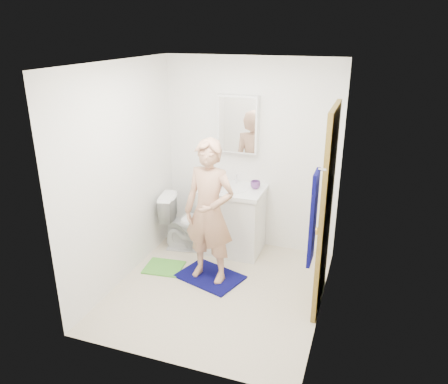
{
  "coord_description": "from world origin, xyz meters",
  "views": [
    {
      "loc": [
        1.41,
        -3.86,
        2.71
      ],
      "look_at": [
        -0.02,
        0.25,
        1.05
      ],
      "focal_mm": 35.0,
      "sensor_mm": 36.0,
      "label": 1
    }
  ],
  "objects_px": {
    "medicine_cabinet": "(238,124)",
    "toothbrush_cup": "(255,185)",
    "toilet": "(190,222)",
    "towel": "(313,218)",
    "vanity_cabinet": "(232,221)",
    "soap_dispenser": "(218,181)",
    "man": "(209,212)"
  },
  "relations": [
    {
      "from": "toilet",
      "to": "towel",
      "type": "bearing_deg",
      "value": -138.93
    },
    {
      "from": "vanity_cabinet",
      "to": "towel",
      "type": "relative_size",
      "value": 1.0
    },
    {
      "from": "medicine_cabinet",
      "to": "soap_dispenser",
      "type": "bearing_deg",
      "value": -119.38
    },
    {
      "from": "vanity_cabinet",
      "to": "medicine_cabinet",
      "type": "xyz_separation_m",
      "value": [
        0.0,
        0.22,
        1.2
      ]
    },
    {
      "from": "toilet",
      "to": "man",
      "type": "height_order",
      "value": "man"
    },
    {
      "from": "medicine_cabinet",
      "to": "soap_dispenser",
      "type": "xyz_separation_m",
      "value": [
        -0.16,
        -0.29,
        -0.65
      ]
    },
    {
      "from": "medicine_cabinet",
      "to": "towel",
      "type": "xyz_separation_m",
      "value": [
        1.18,
        -1.71,
        -0.35
      ]
    },
    {
      "from": "vanity_cabinet",
      "to": "towel",
      "type": "bearing_deg",
      "value": -51.53
    },
    {
      "from": "vanity_cabinet",
      "to": "towel",
      "type": "xyz_separation_m",
      "value": [
        1.18,
        -1.48,
        0.85
      ]
    },
    {
      "from": "towel",
      "to": "soap_dispenser",
      "type": "height_order",
      "value": "towel"
    },
    {
      "from": "man",
      "to": "towel",
      "type": "bearing_deg",
      "value": -24.63
    },
    {
      "from": "towel",
      "to": "man",
      "type": "bearing_deg",
      "value": 148.03
    },
    {
      "from": "towel",
      "to": "soap_dispenser",
      "type": "bearing_deg",
      "value": 133.41
    },
    {
      "from": "towel",
      "to": "man",
      "type": "height_order",
      "value": "towel"
    },
    {
      "from": "soap_dispenser",
      "to": "medicine_cabinet",
      "type": "bearing_deg",
      "value": 60.62
    },
    {
      "from": "man",
      "to": "toothbrush_cup",
      "type": "bearing_deg",
      "value": 77.82
    },
    {
      "from": "medicine_cabinet",
      "to": "toothbrush_cup",
      "type": "relative_size",
      "value": 5.72
    },
    {
      "from": "vanity_cabinet",
      "to": "soap_dispenser",
      "type": "bearing_deg",
      "value": -158.31
    },
    {
      "from": "toothbrush_cup",
      "to": "toilet",
      "type": "bearing_deg",
      "value": -165.05
    },
    {
      "from": "soap_dispenser",
      "to": "vanity_cabinet",
      "type": "bearing_deg",
      "value": 21.69
    },
    {
      "from": "vanity_cabinet",
      "to": "medicine_cabinet",
      "type": "distance_m",
      "value": 1.22
    },
    {
      "from": "man",
      "to": "soap_dispenser",
      "type": "bearing_deg",
      "value": 109.65
    },
    {
      "from": "medicine_cabinet",
      "to": "toothbrush_cup",
      "type": "xyz_separation_m",
      "value": [
        0.27,
        -0.15,
        -0.7
      ]
    },
    {
      "from": "man",
      "to": "medicine_cabinet",
      "type": "bearing_deg",
      "value": 96.38
    },
    {
      "from": "towel",
      "to": "soap_dispenser",
      "type": "xyz_separation_m",
      "value": [
        -1.34,
        1.42,
        -0.3
      ]
    },
    {
      "from": "toilet",
      "to": "soap_dispenser",
      "type": "height_order",
      "value": "soap_dispenser"
    },
    {
      "from": "soap_dispenser",
      "to": "man",
      "type": "bearing_deg",
      "value": -77.68
    },
    {
      "from": "toothbrush_cup",
      "to": "man",
      "type": "xyz_separation_m",
      "value": [
        -0.29,
        -0.82,
        -0.07
      ]
    },
    {
      "from": "medicine_cabinet",
      "to": "man",
      "type": "bearing_deg",
      "value": -90.96
    },
    {
      "from": "towel",
      "to": "toilet",
      "type": "height_order",
      "value": "towel"
    },
    {
      "from": "toothbrush_cup",
      "to": "towel",
      "type": "bearing_deg",
      "value": -59.93
    },
    {
      "from": "toothbrush_cup",
      "to": "man",
      "type": "distance_m",
      "value": 0.87
    }
  ]
}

